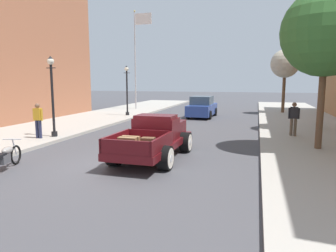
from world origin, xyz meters
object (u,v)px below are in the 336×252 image
at_px(motorcycle_parked, 4,157).
at_px(car_background_blue, 202,107).
at_px(street_tree_second, 324,46).
at_px(street_tree_third, 285,64).
at_px(pedestrian_sidewalk_right, 294,117).
at_px(hotrod_truck_maroon, 155,137).
at_px(street_tree_nearest, 326,33).
at_px(pedestrian_sidewalk_left, 38,119).
at_px(street_lamp_far, 127,87).
at_px(street_lamp_near, 52,90).
at_px(flagpole, 137,49).

xyz_separation_m(motorcycle_parked, car_background_blue, (3.56, 16.24, 0.33)).
relative_size(street_tree_second, street_tree_third, 1.11).
xyz_separation_m(motorcycle_parked, street_tree_second, (11.06, 11.15, 4.25)).
bearing_deg(pedestrian_sidewalk_right, hotrod_truck_maroon, -135.11).
xyz_separation_m(motorcycle_parked, street_tree_third, (9.81, 20.37, 3.78)).
bearing_deg(street_tree_nearest, motorcycle_parked, -150.99).
height_order(pedestrian_sidewalk_right, street_tree_second, street_tree_second).
bearing_deg(street_tree_second, car_background_blue, 145.82).
bearing_deg(pedestrian_sidewalk_left, street_lamp_far, 89.70).
relative_size(motorcycle_parked, street_lamp_far, 0.54).
distance_m(street_lamp_near, flagpole, 15.65).
relative_size(pedestrian_sidewalk_right, street_tree_third, 0.31).
xyz_separation_m(pedestrian_sidewalk_left, pedestrian_sidewalk_right, (11.62, 4.00, 0.00)).
bearing_deg(hotrod_truck_maroon, street_lamp_far, 117.82).
distance_m(car_background_blue, street_tree_third, 8.25).
xyz_separation_m(pedestrian_sidewalk_right, street_tree_second, (1.63, 2.73, 3.61)).
bearing_deg(motorcycle_parked, street_tree_second, 45.23).
xyz_separation_m(car_background_blue, pedestrian_sidewalk_right, (5.87, -7.83, 0.32)).
relative_size(street_lamp_near, street_tree_third, 0.73).
relative_size(street_lamp_near, street_tree_nearest, 0.62).
xyz_separation_m(hotrod_truck_maroon, street_tree_nearest, (6.04, 2.54, 3.90)).
distance_m(hotrod_truck_maroon, car_background_blue, 13.19).
relative_size(motorcycle_parked, flagpole, 0.23).
distance_m(car_background_blue, pedestrian_sidewalk_left, 13.16).
height_order(pedestrian_sidewalk_left, street_tree_third, street_tree_third).
height_order(motorcycle_parked, street_tree_nearest, street_tree_nearest).
distance_m(pedestrian_sidewalk_right, street_tree_third, 12.36).
relative_size(hotrod_truck_maroon, street_lamp_far, 1.29).
relative_size(street_tree_nearest, street_tree_second, 1.05).
bearing_deg(motorcycle_parked, street_tree_nearest, 29.01).
xyz_separation_m(car_background_blue, flagpole, (-6.92, 3.98, 5.00)).
bearing_deg(street_lamp_far, street_tree_second, -15.39).
bearing_deg(car_background_blue, street_tree_second, -34.18).
height_order(flagpole, street_tree_second, flagpole).
height_order(motorcycle_parked, flagpole, flagpole).
bearing_deg(hotrod_truck_maroon, pedestrian_sidewalk_left, 167.75).
height_order(street_lamp_far, street_tree_nearest, street_tree_nearest).
distance_m(motorcycle_parked, flagpole, 21.18).
bearing_deg(street_lamp_far, motorcycle_parked, -81.78).
xyz_separation_m(hotrod_truck_maroon, street_tree_third, (5.76, 17.31, 3.47)).
height_order(pedestrian_sidewalk_left, street_tree_nearest, street_tree_nearest).
bearing_deg(street_lamp_near, flagpole, 95.92).
relative_size(car_background_blue, street_tree_nearest, 0.70).
bearing_deg(hotrod_truck_maroon, street_tree_nearest, 22.81).
relative_size(pedestrian_sidewalk_left, street_lamp_near, 0.43).
distance_m(pedestrian_sidewalk_left, street_lamp_far, 10.45).
xyz_separation_m(street_lamp_far, flagpole, (-1.22, 5.44, 3.39)).
distance_m(car_background_blue, street_tree_second, 9.88).
distance_m(car_background_blue, pedestrian_sidewalk_right, 9.79).
bearing_deg(street_tree_second, street_lamp_far, 164.61).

